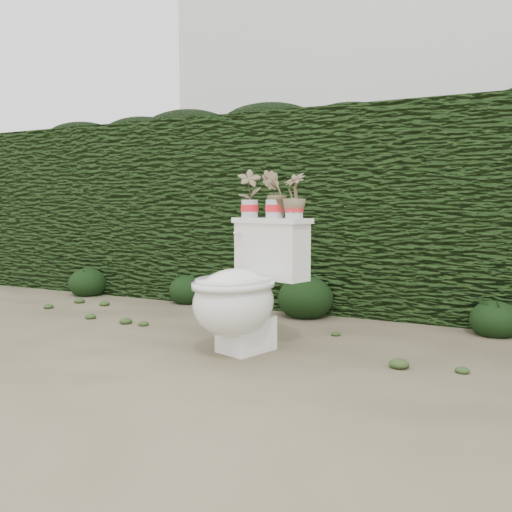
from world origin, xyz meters
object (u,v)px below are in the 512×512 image
at_px(potted_plant_left, 250,194).
at_px(potted_plant_right, 294,197).
at_px(toilet, 244,291).
at_px(potted_plant_center, 274,195).

xyz_separation_m(potted_plant_left, potted_plant_right, (0.34, -0.11, -0.02)).
xyz_separation_m(toilet, potted_plant_right, (0.24, 0.18, 0.54)).
distance_m(potted_plant_left, potted_plant_right, 0.36).
distance_m(toilet, potted_plant_center, 0.61).
height_order(toilet, potted_plant_right, potted_plant_right).
bearing_deg(potted_plant_center, potted_plant_right, 137.95).
bearing_deg(potted_plant_left, potted_plant_center, -46.62).
relative_size(potted_plant_left, potted_plant_center, 1.06).
bearing_deg(potted_plant_left, potted_plant_right, -46.62).
relative_size(potted_plant_left, potted_plant_right, 1.17).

